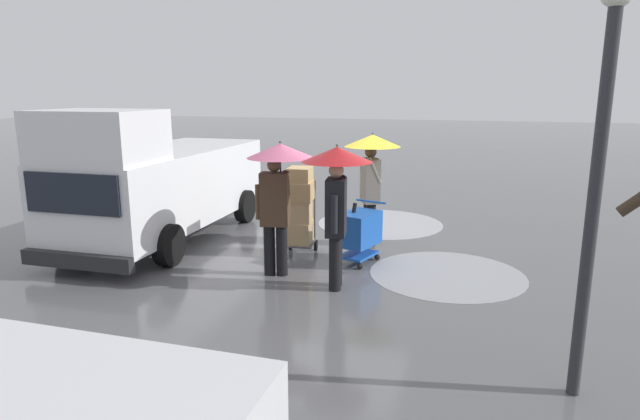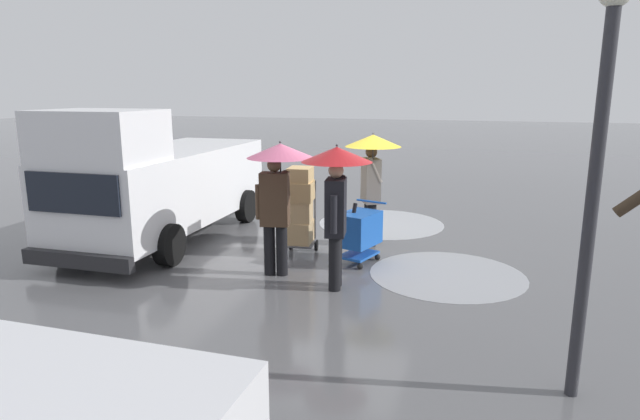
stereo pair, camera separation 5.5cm
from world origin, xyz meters
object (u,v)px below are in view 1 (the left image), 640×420
cargo_van_parked_right (158,181)px  pedestrian_black_side (371,163)px  hand_dolly_boxes (300,207)px  street_lamp (599,152)px  pedestrian_white_side (278,177)px  pedestrian_pink_side (337,183)px  shopping_cart_vendor (359,230)px

cargo_van_parked_right → pedestrian_black_side: bearing=-167.8°
cargo_van_parked_right → hand_dolly_boxes: cargo_van_parked_right is taller
hand_dolly_boxes → pedestrian_black_side: pedestrian_black_side is taller
street_lamp → pedestrian_white_side: bearing=-31.4°
pedestrian_pink_side → pedestrian_black_side: same height
pedestrian_black_side → pedestrian_white_side: 2.35m
shopping_cart_vendor → street_lamp: street_lamp is taller
hand_dolly_boxes → shopping_cart_vendor: bearing=172.5°
pedestrian_white_side → street_lamp: bearing=148.6°
shopping_cart_vendor → street_lamp: 4.86m
street_lamp → hand_dolly_boxes: bearing=-41.6°
pedestrian_white_side → street_lamp: (-4.00, 2.44, 0.79)m
hand_dolly_boxes → street_lamp: 5.59m
cargo_van_parked_right → street_lamp: bearing=152.1°
hand_dolly_boxes → pedestrian_pink_side: size_ratio=0.74×
shopping_cart_vendor → street_lamp: bearing=130.5°
shopping_cart_vendor → pedestrian_black_side: (0.02, -1.12, 1.02)m
shopping_cart_vendor → pedestrian_black_side: bearing=-88.8°
shopping_cart_vendor → pedestrian_white_side: pedestrian_white_side is taller
pedestrian_black_side → street_lamp: bearing=123.0°
hand_dolly_boxes → pedestrian_black_side: 1.61m
shopping_cart_vendor → pedestrian_black_side: 1.51m
street_lamp → cargo_van_parked_right: bearing=-27.9°
pedestrian_pink_side → shopping_cart_vendor: bearing=-93.1°
pedestrian_black_side → street_lamp: 5.48m
cargo_van_parked_right → shopping_cart_vendor: cargo_van_parked_right is taller
shopping_cart_vendor → cargo_van_parked_right: bearing=-3.6°
pedestrian_pink_side → street_lamp: (-2.99, 2.19, 0.79)m
cargo_van_parked_right → street_lamp: street_lamp is taller
street_lamp → pedestrian_black_side: bearing=-57.0°
hand_dolly_boxes → cargo_van_parked_right: bearing=-2.1°
hand_dolly_boxes → pedestrian_white_side: bearing=91.2°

